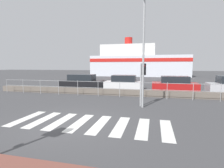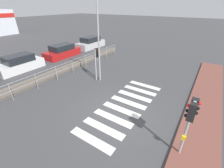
{
  "view_description": "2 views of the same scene",
  "coord_description": "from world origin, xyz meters",
  "px_view_note": "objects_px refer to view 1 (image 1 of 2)",
  "views": [
    {
      "loc": [
        3.43,
        -6.81,
        2.46
      ],
      "look_at": [
        1.32,
        2.0,
        1.5
      ],
      "focal_mm": 28.0,
      "sensor_mm": 36.0,
      "label": 1
    },
    {
      "loc": [
        -5.9,
        -3.47,
        5.53
      ],
      "look_at": [
        0.89,
        1.0,
        1.2
      ],
      "focal_mm": 24.0,
      "sensor_mm": 36.0,
      "label": 2
    }
  ],
  "objects_px": {
    "traffic_light_far": "(143,75)",
    "parked_car_black": "(82,82)",
    "parked_car_white": "(124,83)",
    "ferry_boat": "(137,63)",
    "parked_car_red": "(175,85)",
    "streetlamp": "(143,41)"
  },
  "relations": [
    {
      "from": "traffic_light_far",
      "to": "parked_car_black",
      "type": "bearing_deg",
      "value": 133.99
    },
    {
      "from": "traffic_light_far",
      "to": "parked_car_black",
      "type": "xyz_separation_m",
      "value": [
        -7.06,
        7.31,
        -1.26
      ]
    },
    {
      "from": "traffic_light_far",
      "to": "parked_car_white",
      "type": "relative_size",
      "value": 0.65
    },
    {
      "from": "ferry_boat",
      "to": "parked_car_black",
      "type": "relative_size",
      "value": 4.8
    },
    {
      "from": "ferry_boat",
      "to": "parked_car_black",
      "type": "distance_m",
      "value": 24.69
    },
    {
      "from": "parked_car_black",
      "to": "traffic_light_far",
      "type": "bearing_deg",
      "value": -46.01
    },
    {
      "from": "traffic_light_far",
      "to": "parked_car_red",
      "type": "distance_m",
      "value": 7.87
    },
    {
      "from": "parked_car_black",
      "to": "parked_car_red",
      "type": "distance_m",
      "value": 9.68
    },
    {
      "from": "traffic_light_far",
      "to": "parked_car_white",
      "type": "height_order",
      "value": "traffic_light_far"
    },
    {
      "from": "traffic_light_far",
      "to": "streetlamp",
      "type": "xyz_separation_m",
      "value": [
        0.03,
        -0.46,
        1.93
      ]
    },
    {
      "from": "traffic_light_far",
      "to": "parked_car_red",
      "type": "xyz_separation_m",
      "value": [
        2.63,
        7.31,
        -1.29
      ]
    },
    {
      "from": "traffic_light_far",
      "to": "ferry_boat",
      "type": "distance_m",
      "value": 31.79
    },
    {
      "from": "streetlamp",
      "to": "parked_car_red",
      "type": "height_order",
      "value": "streetlamp"
    },
    {
      "from": "traffic_light_far",
      "to": "ferry_boat",
      "type": "height_order",
      "value": "ferry_boat"
    },
    {
      "from": "streetlamp",
      "to": "traffic_light_far",
      "type": "bearing_deg",
      "value": 93.79
    },
    {
      "from": "parked_car_red",
      "to": "parked_car_black",
      "type": "bearing_deg",
      "value": -180.0
    },
    {
      "from": "parked_car_white",
      "to": "parked_car_red",
      "type": "distance_m",
      "value": 4.99
    },
    {
      "from": "parked_car_black",
      "to": "parked_car_red",
      "type": "xyz_separation_m",
      "value": [
        9.68,
        0.0,
        -0.03
      ]
    },
    {
      "from": "parked_car_black",
      "to": "parked_car_white",
      "type": "height_order",
      "value": "parked_car_black"
    },
    {
      "from": "parked_car_white",
      "to": "ferry_boat",
      "type": "bearing_deg",
      "value": 92.26
    },
    {
      "from": "ferry_boat",
      "to": "parked_car_red",
      "type": "relative_size",
      "value": 5.16
    },
    {
      "from": "parked_car_red",
      "to": "streetlamp",
      "type": "bearing_deg",
      "value": -108.47
    }
  ]
}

